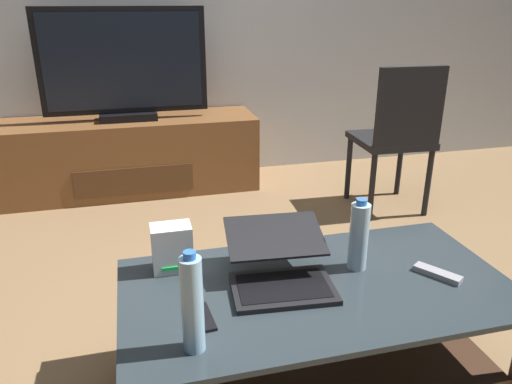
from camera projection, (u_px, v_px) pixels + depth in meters
The scene contains 11 objects.
ground_plane at pixel (254, 337), 2.04m from camera, with size 7.68×7.68×0.00m, color olive.
coffee_table at pixel (316, 317), 1.69m from camera, with size 1.30×0.68×0.42m.
media_cabinet at pixel (132, 155), 3.52m from camera, with size 1.75×0.51×0.52m.
television at pixel (124, 67), 3.27m from camera, with size 1.10×0.20×0.74m.
dining_chair at pixel (398, 133), 3.05m from camera, with size 0.46×0.46×0.95m.
laptop at pixel (279, 266), 1.64m from camera, with size 0.36×0.40×0.16m.
router_box at pixel (172, 248), 1.70m from camera, with size 0.14×0.10×0.17m.
water_bottle_near at pixel (192, 304), 1.29m from camera, with size 0.06×0.06×0.30m.
water_bottle_far at pixel (359, 236), 1.70m from camera, with size 0.07×0.07×0.26m.
cell_phone at pixel (200, 318), 1.46m from camera, with size 0.07×0.14×0.01m, color black.
tv_remote at pixel (438, 274), 1.69m from camera, with size 0.04×0.16×0.02m, color #99999E.
Camera 1 is at (-0.41, -1.63, 1.31)m, focal length 34.53 mm.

